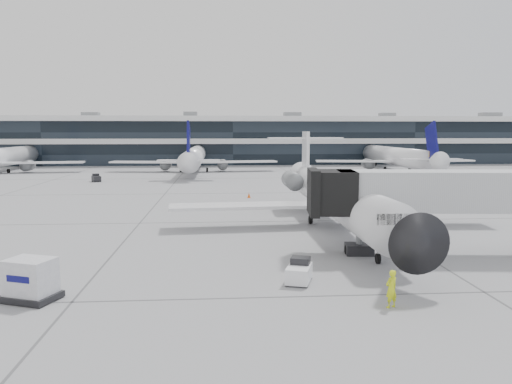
{
  "coord_description": "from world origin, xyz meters",
  "views": [
    {
      "loc": [
        -3.04,
        -43.03,
        7.98
      ],
      "look_at": [
        0.1,
        0.21,
        2.6
      ],
      "focal_mm": 35.0,
      "sensor_mm": 36.0,
      "label": 1
    }
  ],
  "objects": [
    {
      "name": "traffic_cone",
      "position": [
        0.38,
        15.57,
        0.29
      ],
      "size": [
        0.52,
        0.52,
        0.6
      ],
      "rotation": [
        0.0,
        0.0,
        0.34
      ],
      "color": "#F95A0D",
      "rests_on": "ground"
    },
    {
      "name": "bg_jet_center",
      "position": [
        -8.0,
        55.0,
        0.0
      ],
      "size": [
        32.0,
        40.0,
        9.6
      ],
      "primitive_type": null,
      "color": "white",
      "rests_on": "ground"
    },
    {
      "name": "baggage_tug",
      "position": [
        1.09,
        -17.68,
        0.56
      ],
      "size": [
        1.73,
        2.24,
        1.26
      ],
      "rotation": [
        0.0,
        0.0,
        -0.32
      ],
      "color": "white",
      "rests_on": "ground"
    },
    {
      "name": "bg_jet_right",
      "position": [
        32.0,
        55.0,
        0.0
      ],
      "size": [
        32.0,
        40.0,
        9.6
      ],
      "primitive_type": null,
      "color": "white",
      "rests_on": "ground"
    },
    {
      "name": "ground",
      "position": [
        0.0,
        0.0,
        0.0
      ],
      "size": [
        220.0,
        220.0,
        0.0
      ],
      "primitive_type": "plane",
      "color": "gray",
      "rests_on": "ground"
    },
    {
      "name": "regional_jet",
      "position": [
        6.37,
        -2.68,
        2.68
      ],
      "size": [
        27.28,
        33.88,
        7.85
      ],
      "rotation": [
        0.0,
        0.0,
        0.0
      ],
      "color": "white",
      "rests_on": "ground"
    },
    {
      "name": "ramp_worker",
      "position": [
        4.63,
        -21.76,
        0.88
      ],
      "size": [
        0.76,
        0.66,
        1.75
      ],
      "primitive_type": "imported",
      "rotation": [
        0.0,
        0.0,
        3.6
      ],
      "color": "#DEF119",
      "rests_on": "ground"
    },
    {
      "name": "jet_bridge",
      "position": [
        12.21,
        -12.66,
        4.09
      ],
      "size": [
        17.5,
        4.99,
        5.61
      ],
      "rotation": [
        0.0,
        0.0,
        -0.1
      ],
      "color": "#BBBFC1",
      "rests_on": "ground"
    },
    {
      "name": "far_tug",
      "position": [
        -22.34,
        36.05,
        0.55
      ],
      "size": [
        1.84,
        2.23,
        1.23
      ],
      "rotation": [
        0.0,
        0.0,
        0.43
      ],
      "color": "black",
      "rests_on": "ground"
    },
    {
      "name": "terminal",
      "position": [
        0.0,
        82.0,
        5.0
      ],
      "size": [
        170.0,
        22.0,
        10.0
      ],
      "primitive_type": "cube",
      "color": "black",
      "rests_on": "ground"
    },
    {
      "name": "cargo_uld",
      "position": [
        -11.97,
        -19.59,
        0.99
      ],
      "size": [
        2.88,
        2.52,
        1.96
      ],
      "rotation": [
        0.0,
        0.0,
        -0.37
      ],
      "color": "black",
      "rests_on": "ground"
    }
  ]
}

